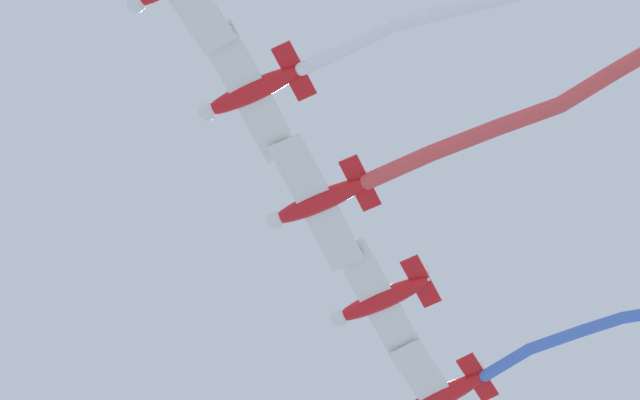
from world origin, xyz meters
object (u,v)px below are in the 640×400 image
(airplane_left_wing, at_px, (380,300))
(airplane_slot, at_px, (251,92))
(airplane_right_wing, at_px, (318,202))
(airplane_lead, at_px, (439,397))

(airplane_left_wing, relative_size, airplane_slot, 1.00)
(airplane_left_wing, height_order, airplane_right_wing, airplane_left_wing)
(airplane_lead, distance_m, airplane_left_wing, 6.53)
(airplane_left_wing, xyz_separation_m, airplane_slot, (-1.37, 12.96, 0.00))
(airplane_lead, bearing_deg, airplane_right_wing, 91.55)
(airplane_left_wing, bearing_deg, airplane_lead, -92.52)
(airplane_left_wing, bearing_deg, airplane_right_wing, 87.48)
(airplane_right_wing, bearing_deg, airplane_slot, 86.13)
(airplane_left_wing, height_order, airplane_slot, same)
(airplane_left_wing, distance_m, airplane_right_wing, 6.53)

